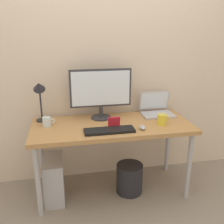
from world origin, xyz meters
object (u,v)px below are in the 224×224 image
at_px(monitor, 101,91).
at_px(coffee_mug, 162,120).
at_px(desk_lamp, 39,92).
at_px(glass_cup, 47,122).
at_px(desk, 112,130).
at_px(mouse, 142,127).
at_px(photo_frame, 114,122).
at_px(wastebasket, 129,178).
at_px(computer_tower, 54,179).
at_px(keyboard, 109,130).
at_px(laptop, 156,109).

bearing_deg(monitor, coffee_mug, -28.05).
bearing_deg(desk_lamp, glass_cup, -66.18).
height_order(desk, glass_cup, glass_cup).
distance_m(monitor, mouse, 0.55).
relative_size(coffee_mug, photo_frame, 1.09).
bearing_deg(glass_cup, monitor, 12.96).
relative_size(photo_frame, wastebasket, 0.37).
bearing_deg(computer_tower, monitor, 23.35).
xyz_separation_m(desk, coffee_mug, (0.46, -0.10, 0.11)).
distance_m(mouse, glass_cup, 0.87).
height_order(mouse, glass_cup, glass_cup).
bearing_deg(coffee_mug, photo_frame, 175.95).
height_order(mouse, photo_frame, photo_frame).
distance_m(monitor, keyboard, 0.45).
height_order(desk, desk_lamp, desk_lamp).
relative_size(desk_lamp, computer_tower, 0.99).
distance_m(desk, mouse, 0.31).
xyz_separation_m(desk, photo_frame, (0.01, -0.07, 0.11)).
distance_m(monitor, desk_lamp, 0.57).
height_order(desk_lamp, mouse, desk_lamp).
relative_size(mouse, coffee_mug, 0.75).
bearing_deg(mouse, glass_cup, 163.98).
bearing_deg(keyboard, desk, 71.93).
bearing_deg(laptop, desk, -158.31).
xyz_separation_m(monitor, coffee_mug, (0.53, -0.28, -0.23)).
bearing_deg(wastebasket, mouse, -54.94).
bearing_deg(keyboard, laptop, 33.85).
relative_size(laptop, keyboard, 0.73).
distance_m(desk, wastebasket, 0.53).
bearing_deg(coffee_mug, keyboard, -171.16).
bearing_deg(computer_tower, desk_lamp, 110.50).
bearing_deg(laptop, glass_cup, -172.93).
distance_m(coffee_mug, photo_frame, 0.45).
bearing_deg(glass_cup, mouse, -16.02).
bearing_deg(desk_lamp, laptop, 0.82).
bearing_deg(mouse, computer_tower, 169.72).
relative_size(keyboard, photo_frame, 4.00).
xyz_separation_m(coffee_mug, wastebasket, (-0.29, 0.03, -0.62)).
bearing_deg(mouse, monitor, 131.29).
distance_m(desk_lamp, photo_frame, 0.74).
xyz_separation_m(laptop, desk_lamp, (-1.16, -0.02, 0.24)).
bearing_deg(photo_frame, glass_cup, 167.70).
height_order(glass_cup, wastebasket, glass_cup).
bearing_deg(wastebasket, desk_lamp, 162.85).
xyz_separation_m(desk_lamp, glass_cup, (0.05, -0.12, -0.25)).
distance_m(laptop, desk_lamp, 1.18).
height_order(mouse, wastebasket, mouse).
xyz_separation_m(monitor, desk_lamp, (-0.57, 0.00, 0.01)).
relative_size(glass_cup, wastebasket, 0.38).
relative_size(desk, mouse, 16.64).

